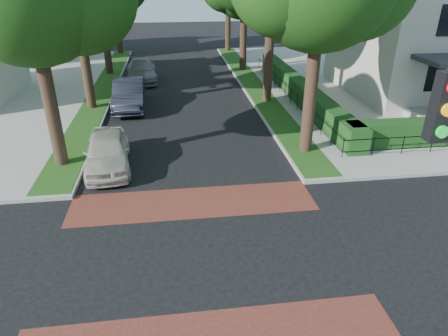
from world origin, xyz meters
The scene contains 11 objects.
ground centered at (0.00, 0.00, 0.00)m, with size 120.00×120.00×0.00m, color black.
sidewalk_ne centered at (19.50, 19.00, 0.07)m, with size 30.00×30.00×0.15m, color gray.
crosswalk_far centered at (0.00, 3.20, 0.01)m, with size 9.00×2.20×0.01m, color maroon.
grass_strip_ne centered at (5.40, 19.10, 0.16)m, with size 1.60×29.80×0.02m, color #184914.
grass_strip_nw centered at (-5.40, 19.10, 0.16)m, with size 1.60×29.80×0.02m, color #184914.
hedge_main_road centered at (7.70, 15.00, 0.75)m, with size 1.00×18.00×1.20m, color #1B4016.
fence_main_road centered at (6.90, 15.00, 0.60)m, with size 0.06×18.00×0.90m, color black, non-canonical shape.
house_left_far centered at (-15.49, 31.99, 5.04)m, with size 10.00×9.00×10.14m.
parked_car_front centered at (-3.45, 6.64, 0.78)m, with size 1.84×4.57×1.56m, color beige.
parked_car_middle centered at (-3.18, 15.08, 0.86)m, with size 1.82×5.23×1.72m, color black.
parked_car_rear centered at (-2.79, 21.86, 0.77)m, with size 2.16×5.30×1.54m, color gray.
Camera 1 is at (-0.53, -9.52, 7.78)m, focal length 32.00 mm.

